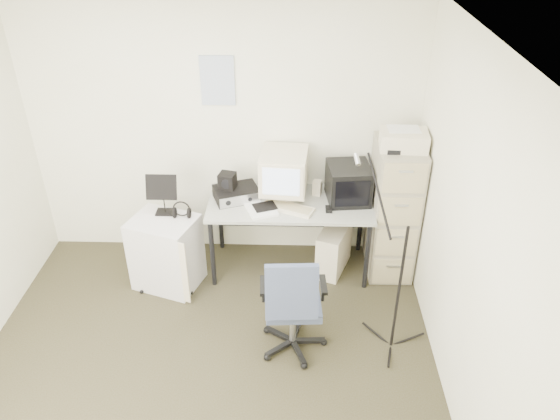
{
  "coord_description": "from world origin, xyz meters",
  "views": [
    {
      "loc": [
        0.66,
        -2.83,
        3.28
      ],
      "look_at": [
        0.55,
        0.95,
        0.95
      ],
      "focal_mm": 35.0,
      "sensor_mm": 36.0,
      "label": 1
    }
  ],
  "objects_px": {
    "filing_cabinet": "(393,209)",
    "side_cart": "(166,252)",
    "office_chair": "(293,301)",
    "desk": "(290,235)"
  },
  "relations": [
    {
      "from": "filing_cabinet",
      "to": "side_cart",
      "type": "xyz_separation_m",
      "value": [
        -2.08,
        -0.31,
        -0.3
      ]
    },
    {
      "from": "filing_cabinet",
      "to": "side_cart",
      "type": "distance_m",
      "value": 2.12
    },
    {
      "from": "desk",
      "to": "side_cart",
      "type": "distance_m",
      "value": 1.16
    },
    {
      "from": "filing_cabinet",
      "to": "office_chair",
      "type": "height_order",
      "value": "filing_cabinet"
    },
    {
      "from": "desk",
      "to": "filing_cabinet",
      "type": "bearing_deg",
      "value": 1.81
    },
    {
      "from": "desk",
      "to": "side_cart",
      "type": "height_order",
      "value": "desk"
    },
    {
      "from": "desk",
      "to": "side_cart",
      "type": "bearing_deg",
      "value": -165.84
    },
    {
      "from": "filing_cabinet",
      "to": "desk",
      "type": "distance_m",
      "value": 0.99
    },
    {
      "from": "office_chair",
      "to": "filing_cabinet",
      "type": "bearing_deg",
      "value": 47.01
    },
    {
      "from": "filing_cabinet",
      "to": "side_cart",
      "type": "height_order",
      "value": "filing_cabinet"
    }
  ]
}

